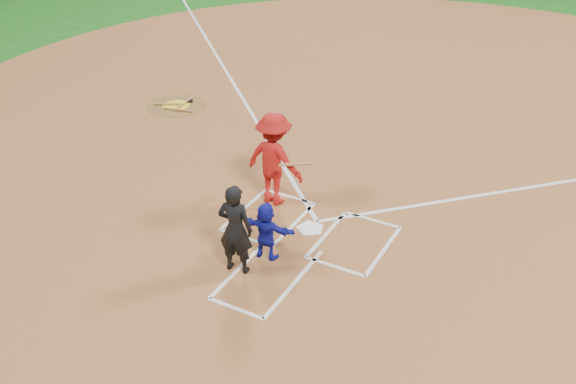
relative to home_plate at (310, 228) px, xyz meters
The scene contains 13 objects.
ground 0.02m from the home_plate, ahead, with size 120.00×120.00×0.00m, color #155516.
home_plate_dirt 6.00m from the home_plate, 90.00° to the left, with size 28.00×28.00×0.01m, color brown.
home_plate is the anchor object (origin of this frame).
on_deck_circle 7.43m from the home_plate, 148.69° to the left, with size 1.70×1.70×0.01m, color brown.
on_deck_logo 7.43m from the home_plate, 148.69° to the left, with size 0.80×0.80×0.00m, color yellow.
on_deck_bat_a 7.43m from the home_plate, 146.45° to the left, with size 0.06×0.06×0.84m, color #A66B3C.
on_deck_bat_b 7.55m from the home_plate, 150.13° to the left, with size 0.06×0.06×0.84m, color olive.
on_deck_bat_c 7.02m from the home_plate, 149.51° to the left, with size 0.06×0.06×0.84m, color #9D6539.
bat_weight_donut 7.48m from the home_plate, 145.28° to the left, with size 0.19×0.19×0.05m, color black.
catcher 1.41m from the home_plate, 103.31° to the right, with size 1.09×0.35×1.17m, color #1318A2.
umpire 2.13m from the home_plate, 107.19° to the right, with size 0.65×0.43×1.78m, color black.
chalk_markings 5.29m from the home_plate, 90.00° to the left, with size 28.35×17.32×0.01m.
batter_at_plate 1.66m from the home_plate, 153.44° to the left, with size 1.49×0.98×2.05m.
Camera 1 is at (4.83, -9.75, 7.26)m, focal length 40.00 mm.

